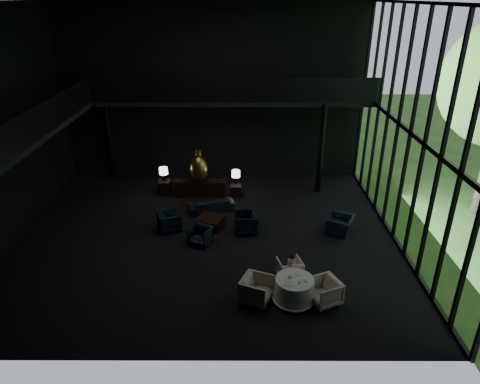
{
  "coord_description": "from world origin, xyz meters",
  "views": [
    {
      "loc": [
        1.29,
        -13.78,
        8.19
      ],
      "look_at": [
        1.25,
        0.5,
        1.57
      ],
      "focal_mm": 32.0,
      "sensor_mm": 36.0,
      "label": 1
    }
  ],
  "objects_px": {
    "bronze_urn": "(199,168)",
    "dining_chair_north": "(290,269)",
    "table_lamp_left": "(164,171)",
    "coffee_table": "(210,222)",
    "side_table_left": "(165,187)",
    "table_lamp_right": "(236,174)",
    "side_table_right": "(236,191)",
    "child": "(292,262)",
    "dining_chair_west": "(257,287)",
    "lounge_armchair_south": "(200,235)",
    "sofa": "(211,204)",
    "dining_chair_east": "(324,290)",
    "dining_table": "(294,291)",
    "lounge_armchair_west": "(169,220)",
    "lounge_armchair_east": "(246,220)",
    "window_armchair": "(340,223)",
    "console": "(200,188)"
  },
  "relations": [
    {
      "from": "side_table_right",
      "to": "dining_table",
      "type": "distance_m",
      "value": 7.39
    },
    {
      "from": "sofa",
      "to": "window_armchair",
      "type": "relative_size",
      "value": 1.85
    },
    {
      "from": "console",
      "to": "dining_chair_north",
      "type": "height_order",
      "value": "console"
    },
    {
      "from": "bronze_urn",
      "to": "dining_chair_north",
      "type": "distance_m",
      "value": 7.01
    },
    {
      "from": "window_armchair",
      "to": "lounge_armchair_south",
      "type": "bearing_deg",
      "value": -55.28
    },
    {
      "from": "bronze_urn",
      "to": "side_table_right",
      "type": "distance_m",
      "value": 1.93
    },
    {
      "from": "dining_chair_west",
      "to": "side_table_left",
      "type": "bearing_deg",
      "value": 50.23
    },
    {
      "from": "console",
      "to": "dining_table",
      "type": "relative_size",
      "value": 1.77
    },
    {
      "from": "lounge_armchair_south",
      "to": "dining_table",
      "type": "distance_m",
      "value": 4.34
    },
    {
      "from": "lounge_armchair_west",
      "to": "lounge_armchair_south",
      "type": "xyz_separation_m",
      "value": [
        1.26,
        -1.01,
        -0.08
      ]
    },
    {
      "from": "lounge_armchair_west",
      "to": "dining_chair_west",
      "type": "relative_size",
      "value": 0.91
    },
    {
      "from": "side_table_right",
      "to": "table_lamp_right",
      "type": "xyz_separation_m",
      "value": [
        0.0,
        0.19,
        0.7
      ]
    },
    {
      "from": "bronze_urn",
      "to": "table_lamp_left",
      "type": "bearing_deg",
      "value": 171.14
    },
    {
      "from": "lounge_armchair_south",
      "to": "dining_chair_west",
      "type": "bearing_deg",
      "value": -34.06
    },
    {
      "from": "table_lamp_left",
      "to": "side_table_right",
      "type": "distance_m",
      "value": 3.31
    },
    {
      "from": "lounge_armchair_south",
      "to": "side_table_right",
      "type": "bearing_deg",
      "value": 97.75
    },
    {
      "from": "bronze_urn",
      "to": "dining_chair_north",
      "type": "height_order",
      "value": "bronze_urn"
    },
    {
      "from": "side_table_left",
      "to": "table_lamp_left",
      "type": "xyz_separation_m",
      "value": [
        0.0,
        -0.02,
        0.76
      ]
    },
    {
      "from": "dining_chair_east",
      "to": "dining_chair_west",
      "type": "distance_m",
      "value": 1.96
    },
    {
      "from": "child",
      "to": "dining_chair_north",
      "type": "bearing_deg",
      "value": -82.87
    },
    {
      "from": "sofa",
      "to": "lounge_armchair_west",
      "type": "relative_size",
      "value": 1.98
    },
    {
      "from": "lounge_armchair_east",
      "to": "child",
      "type": "xyz_separation_m",
      "value": [
        1.36,
        -3.12,
        0.24
      ]
    },
    {
      "from": "side_table_left",
      "to": "table_lamp_right",
      "type": "bearing_deg",
      "value": -1.32
    },
    {
      "from": "lounge_armchair_south",
      "to": "dining_chair_east",
      "type": "bearing_deg",
      "value": -15.15
    },
    {
      "from": "side_table_left",
      "to": "dining_chair_north",
      "type": "bearing_deg",
      "value": -51.98
    },
    {
      "from": "side_table_right",
      "to": "lounge_armchair_east",
      "type": "height_order",
      "value": "lounge_armchair_east"
    },
    {
      "from": "dining_table",
      "to": "coffee_table",
      "type": "bearing_deg",
      "value": 122.0
    },
    {
      "from": "dining_chair_west",
      "to": "sofa",
      "type": "bearing_deg",
      "value": 39.15
    },
    {
      "from": "window_armchair",
      "to": "lounge_armchair_west",
      "type": "bearing_deg",
      "value": -65.99
    },
    {
      "from": "lounge_armchair_south",
      "to": "dining_table",
      "type": "xyz_separation_m",
      "value": [
        3.0,
        -3.13,
        -0.02
      ]
    },
    {
      "from": "side_table_right",
      "to": "lounge_armchair_south",
      "type": "height_order",
      "value": "lounge_armchair_south"
    },
    {
      "from": "lounge_armchair_south",
      "to": "dining_table",
      "type": "relative_size",
      "value": 0.54
    },
    {
      "from": "console",
      "to": "lounge_armchair_west",
      "type": "xyz_separation_m",
      "value": [
        -0.89,
        -3.08,
        0.07
      ]
    },
    {
      "from": "table_lamp_left",
      "to": "coffee_table",
      "type": "height_order",
      "value": "table_lamp_left"
    },
    {
      "from": "side_table_left",
      "to": "dining_chair_west",
      "type": "height_order",
      "value": "dining_chair_west"
    },
    {
      "from": "window_armchair",
      "to": "lounge_armchair_east",
      "type": "bearing_deg",
      "value": -64.99
    },
    {
      "from": "lounge_armchair_east",
      "to": "lounge_armchair_south",
      "type": "relative_size",
      "value": 1.4
    },
    {
      "from": "table_lamp_left",
      "to": "dining_table",
      "type": "height_order",
      "value": "table_lamp_left"
    },
    {
      "from": "sofa",
      "to": "coffee_table",
      "type": "xyz_separation_m",
      "value": [
        0.05,
        -1.34,
        -0.12
      ]
    },
    {
      "from": "lounge_armchair_west",
      "to": "side_table_left",
      "type": "bearing_deg",
      "value": -11.36
    },
    {
      "from": "bronze_urn",
      "to": "dining_chair_west",
      "type": "xyz_separation_m",
      "value": [
        2.28,
        -7.16,
        -0.87
      ]
    },
    {
      "from": "dining_chair_east",
      "to": "dining_chair_west",
      "type": "bearing_deg",
      "value": -116.25
    },
    {
      "from": "side_table_right",
      "to": "sofa",
      "type": "height_order",
      "value": "sofa"
    },
    {
      "from": "side_table_right",
      "to": "coffee_table",
      "type": "relative_size",
      "value": 0.56
    },
    {
      "from": "lounge_armchair_south",
      "to": "dining_chair_north",
      "type": "distance_m",
      "value": 3.62
    },
    {
      "from": "side_table_right",
      "to": "table_lamp_right",
      "type": "distance_m",
      "value": 0.73
    },
    {
      "from": "sofa",
      "to": "dining_chair_west",
      "type": "bearing_deg",
      "value": 88.77
    },
    {
      "from": "window_armchair",
      "to": "dining_chair_east",
      "type": "relative_size",
      "value": 1.01
    },
    {
      "from": "dining_chair_west",
      "to": "child",
      "type": "height_order",
      "value": "child"
    },
    {
      "from": "table_lamp_right",
      "to": "lounge_armchair_south",
      "type": "height_order",
      "value": "table_lamp_right"
    }
  ]
}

